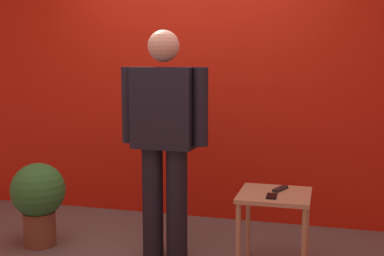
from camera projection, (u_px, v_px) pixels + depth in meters
name	position (u px, v px, depth m)	size (l,w,h in m)	color
back_wall_red	(194.00, 80.00, 4.78)	(6.07, 0.12, 2.66)	red
standing_person	(164.00, 133.00, 3.74)	(0.68, 0.26, 1.73)	black
side_table	(274.00, 206.00, 3.56)	(0.50, 0.50, 0.57)	tan
cell_phone	(272.00, 196.00, 3.45)	(0.07, 0.14, 0.01)	black
tv_remote	(280.00, 189.00, 3.63)	(0.04, 0.17, 0.02)	black
potted_plant	(38.00, 197.00, 4.06)	(0.44, 0.44, 0.69)	brown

